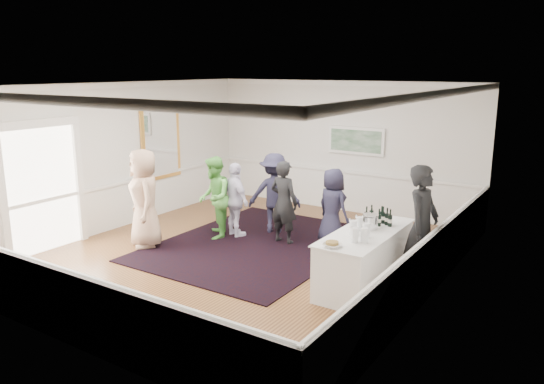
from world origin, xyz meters
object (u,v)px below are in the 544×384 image
Objects in this scene: serving_table at (365,258)px; guest_green at (214,198)px; guest_navy at (333,207)px; guest_dark_b at (284,202)px; ice_bucket at (371,222)px; guest_tan at (144,198)px; bartender at (422,227)px; nut_bowl at (332,244)px; guest_dark_a at (274,193)px; guest_lilac at (235,200)px.

guest_green reaches higher than serving_table.
guest_navy is at bearing 76.92° from guest_green.
ice_bucket is (2.26, -0.95, 0.19)m from guest_dark_b.
serving_table is 1.16× the size of guest_tan.
nut_bowl is at bearing 152.96° from bartender.
serving_table is 1.13× the size of bartender.
guest_dark_a is at bearing 152.79° from ice_bucket.
bartender is at bearing 44.44° from guest_tan.
guest_green is 1.11× the size of guest_navy.
guest_lilac reaches higher than serving_table.
guest_dark_a is at bearing 102.59° from guest_green.
nut_bowl is (3.20, -1.88, 0.17)m from guest_lilac.
bartender reaches higher than serving_table.
bartender is 1.29× the size of guest_navy.
guest_lilac is 5.77× the size of nut_bowl.
serving_table is 4.52m from guest_tan.
serving_table is at bearing 156.57° from guest_dark_b.
guest_tan is 1.87m from guest_lilac.
bartender is 7.73× the size of ice_bucket.
nut_bowl is at bearing 105.35° from guest_dark_a.
ice_bucket is at bearing 154.84° from guest_navy.
guest_dark_a is (1.65, 2.17, -0.11)m from guest_tan.
guest_lilac is at bearing 88.07° from bartender.
serving_table is at bearing 126.95° from bartender.
serving_table is 3.74m from guest_green.
guest_tan is 1.26× the size of guest_navy.
guest_navy is (3.05, 2.16, -0.20)m from guest_tan.
ice_bucket is (-0.75, -0.31, 0.03)m from bartender.
bartender reaches higher than guest_dark_b.
guest_tan reaches higher than guest_lilac.
guest_dark_b reaches higher than nut_bowl.
guest_dark_a is 0.73m from guest_dark_b.
guest_green reaches higher than guest_dark_b.
nut_bowl is at bearing -96.22° from ice_bucket.
guest_dark_b reaches higher than ice_bucket.
guest_lilac reaches higher than nut_bowl.
serving_table is 1.05m from bartender.
guest_lilac reaches higher than guest_navy.
guest_lilac reaches higher than ice_bucket.
serving_table is 3.26m from guest_dark_a.
bartender is 1.18× the size of guest_dark_b.
ice_bucket is (1.40, -1.43, 0.26)m from guest_navy.
guest_dark_b is at bearing 157.20° from ice_bucket.
bartender is at bearing 51.81° from guest_green.
bartender is 1.17× the size of guest_green.
guest_navy is at bearing -137.27° from guest_lilac.
guest_tan is at bearing 75.99° from guest_lilac.
guest_dark_b is at bearing 135.70° from nut_bowl.
guest_green is 1.48m from guest_dark_b.
guest_dark_b reaches higher than guest_navy.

